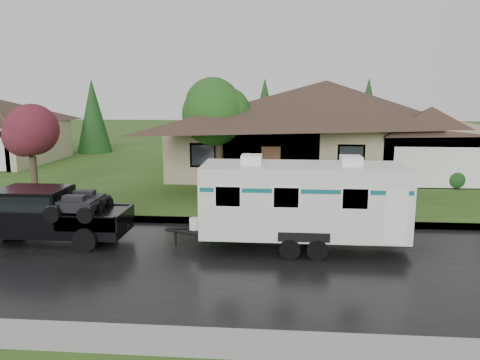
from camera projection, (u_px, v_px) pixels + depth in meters
The scene contains 10 objects.
ground at pixel (302, 243), 15.87m from camera, with size 140.00×140.00×0.00m, color #2A4B17.
road at pixel (305, 264), 13.91m from camera, with size 140.00×8.00×0.01m, color black.
curb at pixel (299, 223), 18.06m from camera, with size 140.00×0.50×0.15m, color gray.
lawn at pixel (291, 169), 30.55m from camera, with size 140.00×26.00×0.15m, color #2A4B17.
house_main at pixel (331, 116), 28.57m from camera, with size 19.44×10.80×6.90m.
tree_left_green at pixel (219, 112), 24.18m from camera, with size 3.39×3.39×5.61m.
tree_red at pixel (31, 134), 22.17m from camera, with size 2.57×2.57×4.26m.
shrub_row at pixel (332, 177), 24.69m from camera, with size 13.60×1.00×1.00m.
pickup_truck at pixel (42, 213), 15.92m from camera, with size 5.55×2.11×1.85m.
travel_trailer at pixel (303, 200), 15.08m from camera, with size 6.84×2.40×3.07m.
Camera 1 is at (-0.83, -15.32, 5.05)m, focal length 35.00 mm.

